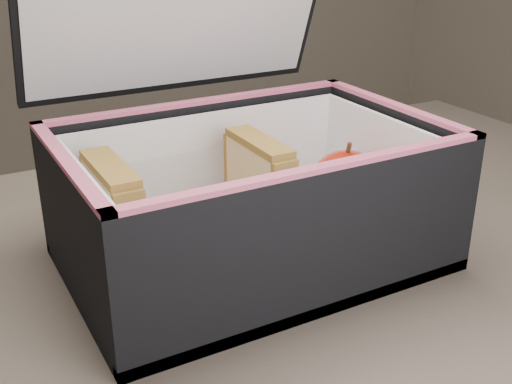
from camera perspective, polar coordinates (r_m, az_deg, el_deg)
kitchen_table at (r=0.61m, az=-0.94°, el=-16.62°), size 1.20×0.80×0.75m
lunch_bag at (r=0.59m, az=-0.63°, el=0.37°), size 0.33×0.30×0.33m
plastic_tub at (r=0.58m, az=-5.77°, el=-2.39°), size 0.18×0.13×0.07m
sandwich_left at (r=0.55m, az=-12.48°, el=-2.43°), size 0.03×0.09×0.10m
sandwich_right at (r=0.60m, az=0.26°, el=0.27°), size 0.02×0.09×0.10m
carrot_sticks at (r=0.58m, az=-5.10°, el=-4.05°), size 0.04×0.14×0.03m
paper_napkin at (r=0.66m, az=7.31°, el=-2.32°), size 0.10×0.10×0.01m
red_apple at (r=0.64m, az=8.05°, el=0.62°), size 0.08×0.08×0.08m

